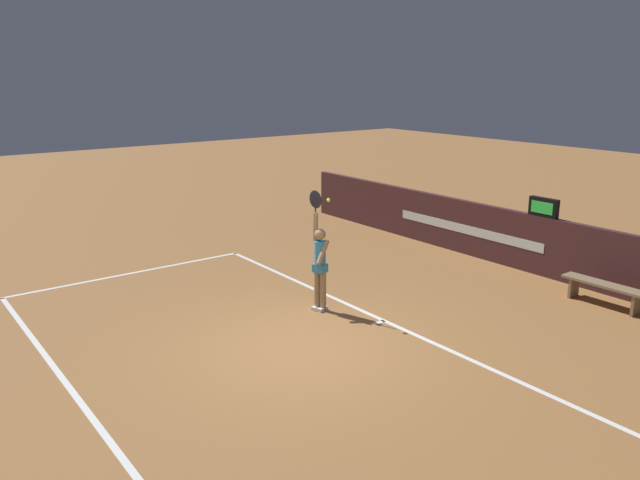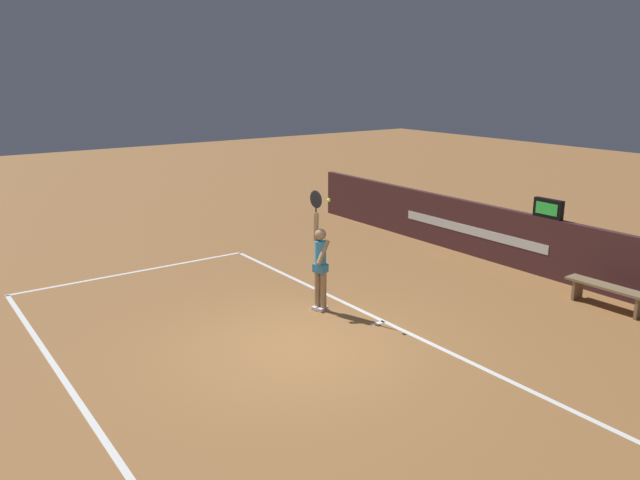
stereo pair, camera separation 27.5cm
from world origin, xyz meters
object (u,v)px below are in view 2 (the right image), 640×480
at_px(tennis_player, 320,262).
at_px(courtside_bench_near, 608,291).
at_px(tennis_ball, 329,200).
at_px(speed_display, 548,208).

xyz_separation_m(tennis_player, courtside_bench_near, (3.20, 4.61, -0.61)).
relative_size(tennis_ball, courtside_bench_near, 0.04).
distance_m(speed_display, courtside_bench_near, 2.42).
distance_m(speed_display, tennis_player, 5.49).
bearing_deg(courtside_bench_near, speed_display, 160.25).
bearing_deg(tennis_ball, speed_display, 79.65).
relative_size(tennis_player, courtside_bench_near, 1.40).
height_order(tennis_player, courtside_bench_near, tennis_player).
distance_m(speed_display, tennis_ball, 5.44).
xyz_separation_m(tennis_player, tennis_ball, (0.25, 0.01, 1.25)).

